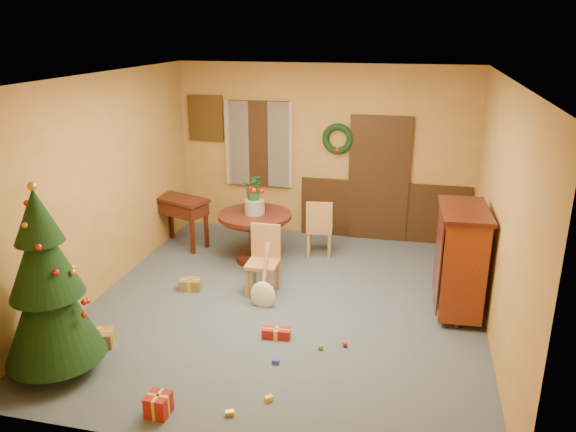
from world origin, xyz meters
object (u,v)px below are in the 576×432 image
(chair_near, at_px, (264,257))
(christmas_tree, at_px, (47,286))
(dining_table, at_px, (255,228))
(writing_desk, at_px, (180,210))
(sideboard, at_px, (460,258))

(chair_near, height_order, christmas_tree, christmas_tree)
(dining_table, height_order, christmas_tree, christmas_tree)
(dining_table, distance_m, christmas_tree, 3.53)
(dining_table, height_order, writing_desk, writing_desk)
(dining_table, bearing_deg, sideboard, -18.62)
(christmas_tree, height_order, writing_desk, christmas_tree)
(writing_desk, relative_size, sideboard, 0.75)
(dining_table, distance_m, chair_near, 1.08)
(chair_near, distance_m, christmas_tree, 2.85)
(christmas_tree, xyz_separation_m, writing_desk, (-0.16, 3.63, -0.36))
(writing_desk, bearing_deg, sideboard, -17.11)
(writing_desk, height_order, sideboard, sideboard)
(chair_near, bearing_deg, sideboard, 0.14)
(dining_table, xyz_separation_m, writing_desk, (-1.36, 0.33, 0.09))
(dining_table, distance_m, writing_desk, 1.40)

